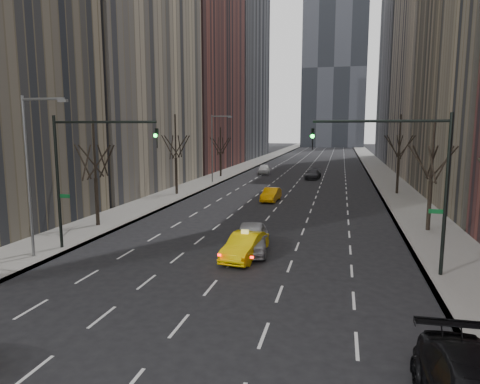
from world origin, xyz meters
The scene contains 20 objects.
sidewalk_left centered at (-12.25, 70.00, 0.07)m, with size 4.50×320.00×0.15m, color slate.
sidewalk_right centered at (12.25, 70.00, 0.07)m, with size 4.50×320.00×0.15m, color slate.
bld_left_far centered at (-21.50, 66.00, 22.00)m, with size 14.00×28.00×44.00m, color brown.
bld_left_deep centered at (-21.50, 96.00, 30.00)m, with size 14.00×30.00×60.00m, color #5D5D62.
bld_right_far centered at (21.50, 64.00, 25.00)m, with size 14.00×28.00×50.00m, color tan.
bld_right_deep centered at (21.50, 95.00, 29.00)m, with size 14.00×30.00×58.00m, color #5D5D62.
tree_lw_b centered at (-12.00, 18.00, 3.72)m, with size 3.36×3.50×7.82m.
tree_lw_c centered at (-12.00, 34.00, 4.04)m, with size 3.36×3.50×8.74m.
tree_lw_d centered at (-12.00, 52.00, 3.56)m, with size 3.36×3.50×7.36m.
tree_rw_b centered at (12.00, 22.00, 3.72)m, with size 3.36×3.50×7.82m.
tree_rw_c centered at (12.00, 40.00, 4.04)m, with size 3.36×3.50×8.74m.
traffic_mast_left centered at (-9.11, 12.00, 5.49)m, with size 6.69×0.39×8.00m.
traffic_mast_right centered at (9.11, 12.00, 5.49)m, with size 6.69×0.39×8.00m.
streetlight_near centered at (-10.84, 10.00, 5.62)m, with size 2.83×0.22×9.00m.
streetlight_far centered at (-10.84, 45.00, 5.62)m, with size 2.83×0.22×9.00m.
taxi_sedan centered at (0.57, 12.80, 0.73)m, with size 1.55×4.45×1.47m, color yellow.
silver_sedan_ahead centered at (0.60, 14.34, 0.86)m, with size 2.02×5.03×1.71m, color #9C9EA4.
far_taxi centered at (-1.09, 32.42, 0.68)m, with size 1.43×4.10×1.35m, color #FFA205.
far_suv_grey centered at (1.81, 52.94, 0.69)m, with size 1.93×4.75×1.38m, color #2C2C31.
far_car_white centered at (-6.40, 58.01, 0.78)m, with size 1.84×4.58×1.56m, color silver.
Camera 1 is at (5.75, -10.30, 7.42)m, focal length 32.00 mm.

